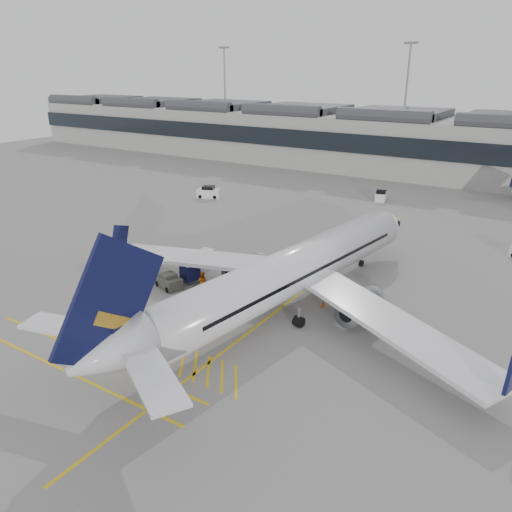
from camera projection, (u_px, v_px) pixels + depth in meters
The scene contains 17 objects.
ground at pixel (164, 300), 46.38m from camera, with size 220.00×220.00×0.00m, color gray.
terminal at pixel (405, 142), 100.86m from camera, with size 200.00×20.45×12.40m.
light_masts at pixel (421, 95), 109.82m from camera, with size 113.00×0.60×25.45m.
apron_markings at pixel (309, 286), 49.22m from camera, with size 0.25×60.00×0.01m, color gold.
airliner_main at pixel (288, 273), 43.55m from camera, with size 39.35×43.26×11.54m.
belt_loader at pixel (244, 269), 51.87m from camera, with size 4.91×2.77×1.94m.
baggage_cart_a at pixel (231, 288), 46.38m from camera, with size 2.25×2.03×1.97m.
baggage_cart_b at pixel (190, 271), 50.15m from camera, with size 2.31×2.11×1.99m.
baggage_cart_c at pixel (207, 256), 54.49m from camera, with size 1.59×1.31×1.67m.
baggage_cart_d at pixel (151, 256), 54.76m from camera, with size 1.69×1.46×1.62m.
ramp_agent_a at pixel (260, 280), 48.82m from camera, with size 0.58×0.38×1.58m, color #DA5E0B.
ramp_agent_b at pixel (203, 281), 47.98m from camera, with size 0.94×0.73×1.94m, color #E0610B.
pushback_tug at pixel (169, 281), 48.71m from camera, with size 3.04×2.35×1.50m.
safety_cone_nose at pixel (359, 243), 60.60m from camera, with size 0.38×0.38×0.53m, color #F24C0A.
safety_cone_engine at pixel (323, 304), 44.99m from camera, with size 0.40×0.40×0.56m, color #F24C0A.
service_van_left at pixel (209, 192), 82.50m from camera, with size 4.17×3.18×1.92m.
service_van_mid at pixel (381, 196), 80.69m from camera, with size 2.28×3.45×1.63m.
Camera 1 is at (29.80, -30.70, 20.26)m, focal length 35.00 mm.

